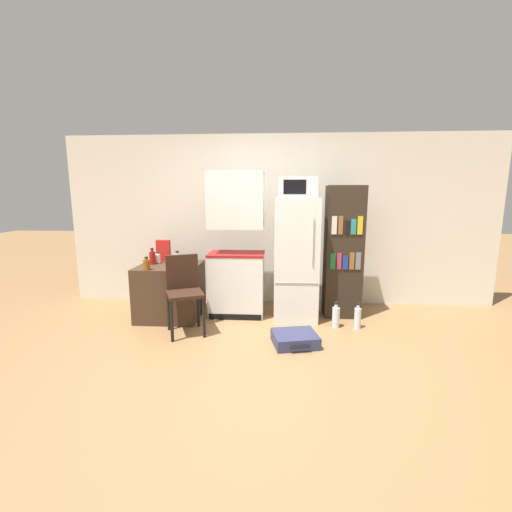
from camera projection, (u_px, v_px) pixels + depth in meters
The scene contains 16 objects.
ground_plane at pixel (257, 361), 3.42m from camera, with size 24.00×24.00×0.00m, color olive.
wall_back at pixel (279, 221), 5.15m from camera, with size 6.40×0.10×2.51m.
side_table at pixel (171, 291), 4.63m from camera, with size 0.79×0.78×0.72m.
kitchen_hutch at pixel (236, 249), 4.62m from camera, with size 0.75×0.50×1.94m.
refrigerator at pixel (296, 259), 4.53m from camera, with size 0.57×0.63×1.61m.
microwave at pixel (297, 187), 4.36m from camera, with size 0.47×0.41×0.26m.
bookshelf at pixel (343, 252), 4.59m from camera, with size 0.48×0.37×1.76m.
bottle_amber_beer at pixel (147, 264), 4.24m from camera, with size 0.09×0.09×0.17m.
bottle_clear_short at pixel (178, 261), 4.35m from camera, with size 0.09×0.09×0.22m.
bottle_milk_white at pixel (158, 258), 4.67m from camera, with size 0.07×0.07×0.15m.
bottle_ketchup_red at pixel (152, 258), 4.58m from camera, with size 0.08×0.08×0.22m.
cereal_box at pixel (163, 251), 4.79m from camera, with size 0.19×0.07×0.30m.
chair at pixel (184, 286), 4.08m from camera, with size 0.53×0.53×0.93m.
suitcase_large_flat at pixel (295, 339), 3.79m from camera, with size 0.55×0.50×0.13m.
water_bottle_front at pixel (358, 318), 4.24m from camera, with size 0.08×0.08×0.33m.
water_bottle_middle at pixel (336, 317), 4.27m from camera, with size 0.09×0.09×0.33m.
Camera 1 is at (0.20, -3.18, 1.63)m, focal length 24.00 mm.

